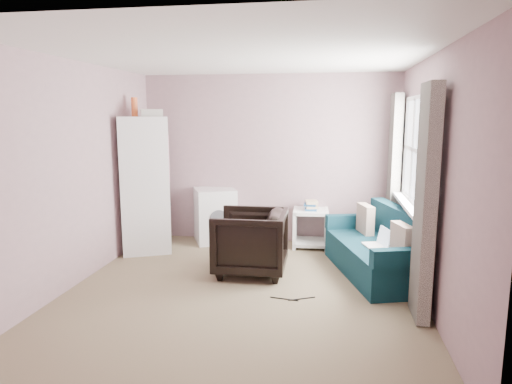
# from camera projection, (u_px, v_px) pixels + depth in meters

# --- Properties ---
(room) EXTENTS (3.84, 4.24, 2.54)m
(room) POSITION_uv_depth(u_px,v_px,m) (244.00, 177.00, 4.80)
(room) COLOR #7C6B51
(room) RESTS_ON ground
(armchair) EXTENTS (0.80, 0.85, 0.86)m
(armchair) POSITION_uv_depth(u_px,v_px,m) (250.00, 239.00, 5.51)
(armchair) COLOR black
(armchair) RESTS_ON ground
(fridge) EXTENTS (0.86, 0.86, 2.14)m
(fridge) POSITION_uv_depth(u_px,v_px,m) (144.00, 184.00, 6.37)
(fridge) COLOR silver
(fridge) RESTS_ON ground
(washing_machine) EXTENTS (0.76, 0.76, 0.81)m
(washing_machine) POSITION_uv_depth(u_px,v_px,m) (215.00, 214.00, 6.90)
(washing_machine) COLOR silver
(washing_machine) RESTS_ON ground
(side_table) EXTENTS (0.52, 0.52, 0.68)m
(side_table) POSITION_uv_depth(u_px,v_px,m) (311.00, 225.00, 6.64)
(side_table) COLOR white
(side_table) RESTS_ON ground
(sofa) EXTENTS (1.26, 1.91, 0.79)m
(sofa) POSITION_uv_depth(u_px,v_px,m) (381.00, 251.00, 5.48)
(sofa) COLOR #0E3744
(sofa) RESTS_ON ground
(window_dressing) EXTENTS (0.17, 2.62, 2.18)m
(window_dressing) POSITION_uv_depth(u_px,v_px,m) (407.00, 185.00, 5.22)
(window_dressing) COLOR white
(window_dressing) RESTS_ON ground
(floor_cables) EXTENTS (0.47, 0.14, 0.01)m
(floor_cables) POSITION_uv_depth(u_px,v_px,m) (293.00, 299.00, 4.76)
(floor_cables) COLOR black
(floor_cables) RESTS_ON ground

